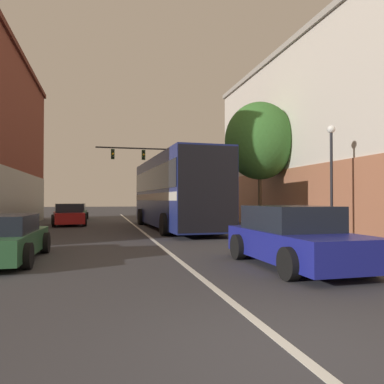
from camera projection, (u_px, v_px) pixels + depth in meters
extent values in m
plane|color=#38383D|center=(303.00, 358.00, 3.77)|extent=(160.00, 160.00, 0.00)
cube|color=silver|center=(142.00, 231.00, 18.80)|extent=(0.14, 42.94, 0.01)
cube|color=#9E998E|center=(16.00, 199.00, 20.49)|extent=(0.24, 18.78, 3.20)
cube|color=beige|center=(350.00, 138.00, 20.19)|extent=(7.12, 21.06, 9.89)
cube|color=#A86647|center=(291.00, 199.00, 19.30)|extent=(0.24, 20.63, 3.20)
cube|color=gray|center=(349.00, 50.00, 20.29)|extent=(7.41, 21.27, 0.30)
cube|color=navy|center=(174.00, 192.00, 20.37)|extent=(3.00, 11.97, 3.58)
cube|color=black|center=(174.00, 180.00, 20.38)|extent=(3.05, 11.73, 1.15)
cube|color=beige|center=(174.00, 197.00, 20.36)|extent=(3.04, 11.85, 0.36)
cube|color=black|center=(209.00, 189.00, 14.68)|extent=(2.48, 0.16, 3.44)
cylinder|color=black|center=(141.00, 217.00, 23.52)|extent=(0.34, 1.01, 1.00)
cylinder|color=black|center=(181.00, 216.00, 24.23)|extent=(0.34, 1.01, 1.00)
cylinder|color=black|center=(165.00, 224.00, 16.44)|extent=(0.34, 1.01, 1.00)
cylinder|color=black|center=(220.00, 223.00, 17.15)|extent=(0.34, 1.01, 1.00)
cube|color=navy|center=(295.00, 245.00, 8.90)|extent=(1.86, 4.39, 0.67)
cube|color=black|center=(290.00, 218.00, 9.17)|extent=(1.68, 2.30, 0.59)
cylinder|color=black|center=(238.00, 247.00, 9.98)|extent=(0.23, 0.67, 0.67)
cylinder|color=black|center=(300.00, 245.00, 10.44)|extent=(0.23, 0.67, 0.67)
cylinder|color=black|center=(289.00, 264.00, 7.36)|extent=(0.23, 0.67, 0.67)
cylinder|color=black|center=(369.00, 260.00, 7.82)|extent=(0.23, 0.67, 0.67)
cube|color=red|center=(68.00, 217.00, 23.03)|extent=(2.17, 4.18, 0.63)
cube|color=black|center=(68.00, 208.00, 22.86)|extent=(1.78, 2.26, 0.53)
cylinder|color=black|center=(53.00, 219.00, 23.87)|extent=(0.30, 0.65, 0.63)
cylinder|color=black|center=(81.00, 219.00, 24.50)|extent=(0.30, 0.65, 0.63)
cylinder|color=black|center=(54.00, 222.00, 21.56)|extent=(0.30, 0.65, 0.63)
cylinder|color=black|center=(85.00, 221.00, 22.19)|extent=(0.30, 0.65, 0.63)
cube|color=#285633|center=(2.00, 244.00, 9.66)|extent=(1.70, 4.29, 0.58)
cube|color=black|center=(0.00, 224.00, 9.46)|extent=(1.55, 2.24, 0.46)
cylinder|color=black|center=(45.00, 243.00, 11.14)|extent=(0.23, 0.61, 0.61)
cylinder|color=black|center=(27.00, 256.00, 8.56)|extent=(0.23, 0.61, 0.61)
cube|color=#285633|center=(74.00, 214.00, 29.04)|extent=(1.76, 4.27, 0.57)
cube|color=black|center=(74.00, 207.00, 28.84)|extent=(1.60, 2.23, 0.55)
cylinder|color=black|center=(64.00, 216.00, 30.12)|extent=(0.23, 0.56, 0.56)
cylinder|color=black|center=(87.00, 215.00, 30.52)|extent=(0.23, 0.56, 0.56)
cylinder|color=black|center=(60.00, 217.00, 27.55)|extent=(0.23, 0.56, 0.56)
cylinder|color=black|center=(85.00, 217.00, 27.95)|extent=(0.23, 0.56, 0.56)
cylinder|color=#333338|center=(204.00, 183.00, 31.52)|extent=(0.18, 0.18, 6.03)
cylinder|color=#333338|center=(152.00, 149.00, 30.52)|extent=(8.89, 0.12, 0.12)
cube|color=#234723|center=(173.00, 156.00, 30.93)|extent=(0.28, 0.24, 0.80)
sphere|color=black|center=(173.00, 153.00, 30.79)|extent=(0.18, 0.18, 0.18)
sphere|color=orange|center=(173.00, 156.00, 30.78)|extent=(0.18, 0.18, 0.18)
sphere|color=black|center=(173.00, 159.00, 30.78)|extent=(0.18, 0.18, 0.18)
cube|color=#234723|center=(143.00, 155.00, 30.36)|extent=(0.28, 0.24, 0.80)
sphere|color=black|center=(144.00, 152.00, 30.21)|extent=(0.18, 0.18, 0.18)
sphere|color=orange|center=(144.00, 155.00, 30.21)|extent=(0.18, 0.18, 0.18)
sphere|color=black|center=(144.00, 158.00, 30.20)|extent=(0.18, 0.18, 0.18)
cube|color=#234723|center=(113.00, 154.00, 29.78)|extent=(0.28, 0.24, 0.80)
sphere|color=black|center=(113.00, 151.00, 29.64)|extent=(0.18, 0.18, 0.18)
sphere|color=orange|center=(113.00, 154.00, 29.63)|extent=(0.18, 0.18, 0.18)
sphere|color=black|center=(113.00, 157.00, 29.63)|extent=(0.18, 0.18, 0.18)
cone|color=black|center=(332.00, 241.00, 13.53)|extent=(0.26, 0.26, 0.20)
cylinder|color=black|center=(332.00, 188.00, 13.57)|extent=(0.10, 0.10, 4.06)
sphere|color=white|center=(331.00, 129.00, 13.61)|extent=(0.29, 0.29, 0.29)
cylinder|color=brown|center=(260.00, 200.00, 20.15)|extent=(0.19, 0.19, 3.15)
ellipsoid|color=#38702D|center=(260.00, 141.00, 20.21)|extent=(3.81, 3.43, 4.19)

